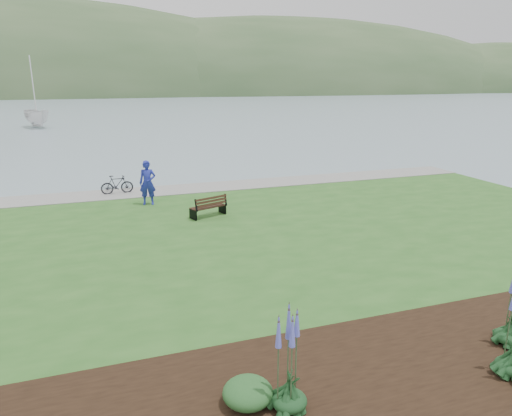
{
  "coord_description": "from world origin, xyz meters",
  "views": [
    {
      "loc": [
        -3.06,
        -15.87,
        5.85
      ],
      "look_at": [
        2.1,
        -0.66,
        1.3
      ],
      "focal_mm": 32.0,
      "sensor_mm": 36.0,
      "label": 1
    }
  ],
  "objects": [
    {
      "name": "sailboat",
      "position": [
        -10.37,
        47.54,
        0.0
      ],
      "size": [
        13.47,
        13.58,
        27.46
      ],
      "primitive_type": "imported",
      "rotation": [
        0.0,
        0.0,
        0.36
      ],
      "color": "silver",
      "rests_on": "ground"
    },
    {
      "name": "bicycle_b",
      "position": [
        -2.52,
        6.98,
        0.86
      ],
      "size": [
        0.55,
        1.57,
        0.93
      ],
      "primitive_type": "imported",
      "rotation": [
        0.0,
        0.0,
        1.64
      ],
      "color": "black",
      "rests_on": "lawn"
    },
    {
      "name": "ground",
      "position": [
        0.0,
        0.0,
        0.0
      ],
      "size": [
        600.0,
        600.0,
        0.0
      ],
      "primitive_type": "plane",
      "color": "gray",
      "rests_on": "ground"
    },
    {
      "name": "shrub_0",
      "position": [
        -1.05,
        -9.51,
        0.66
      ],
      "size": [
        0.88,
        0.88,
        0.44
      ],
      "primitive_type": "ellipsoid",
      "color": "#1E4C21",
      "rests_on": "garden_bed"
    },
    {
      "name": "far_hillside",
      "position": [
        20.0,
        170.0,
        0.0
      ],
      "size": [
        580.0,
        80.0,
        38.0
      ],
      "primitive_type": null,
      "color": "#385630",
      "rests_on": "ground"
    },
    {
      "name": "park_bench",
      "position": [
        0.88,
        1.71,
        0.85
      ],
      "size": [
        1.59,
        1.07,
        0.91
      ],
      "rotation": [
        0.0,
        0.0,
        0.35
      ],
      "color": "black",
      "rests_on": "lawn"
    },
    {
      "name": "person",
      "position": [
        -1.26,
        4.49,
        1.57
      ],
      "size": [
        0.96,
        0.75,
        2.34
      ],
      "primitive_type": "imported",
      "rotation": [
        0.0,
        0.0,
        -0.22
      ],
      "color": "#21299A",
      "rests_on": "lawn"
    },
    {
      "name": "garden_bed",
      "position": [
        3.0,
        -9.8,
        0.42
      ],
      "size": [
        24.0,
        4.4,
        0.04
      ],
      "primitive_type": "cube",
      "color": "black",
      "rests_on": "lawn"
    },
    {
      "name": "lawn",
      "position": [
        0.0,
        -2.0,
        0.2
      ],
      "size": [
        34.0,
        20.0,
        0.4
      ],
      "primitive_type": "cube",
      "color": "#29591F",
      "rests_on": "ground"
    },
    {
      "name": "shoreline_path",
      "position": [
        0.0,
        6.9,
        0.42
      ],
      "size": [
        34.0,
        2.2,
        0.03
      ],
      "primitive_type": "cube",
      "color": "gray",
      "rests_on": "lawn"
    },
    {
      "name": "echium_4",
      "position": [
        -0.42,
        -9.84,
        1.39
      ],
      "size": [
        0.62,
        0.62,
        2.32
      ],
      "color": "#133519",
      "rests_on": "garden_bed"
    }
  ]
}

